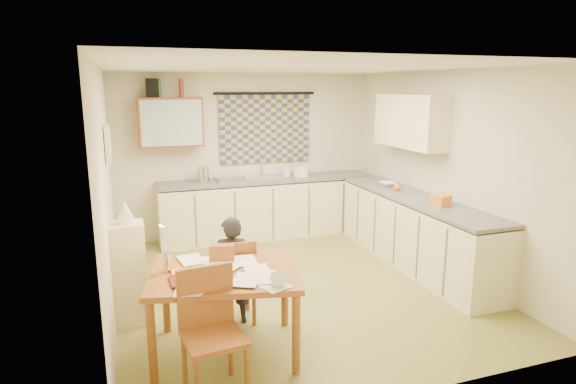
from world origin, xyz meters
name	(u,v)px	position (x,y,z in m)	size (l,w,h in m)	color
floor	(295,285)	(0.00, 0.00, -0.01)	(4.00, 4.50, 0.02)	olive
ceiling	(295,66)	(0.00, 0.00, 2.51)	(4.00, 4.50, 0.02)	white
wall_back	(246,155)	(0.00, 2.26, 1.25)	(4.00, 0.02, 2.50)	beige
wall_front	(405,240)	(0.00, -2.26, 1.25)	(4.00, 0.02, 2.50)	beige
wall_left	(106,194)	(-2.01, 0.00, 1.25)	(0.02, 4.50, 2.50)	beige
wall_right	(445,171)	(2.01, 0.00, 1.25)	(0.02, 4.50, 2.50)	beige
window_blind	(265,129)	(0.30, 2.22, 1.65)	(1.45, 0.03, 1.05)	navy
curtain_rod	(265,93)	(0.30, 2.20, 2.20)	(0.04, 0.04, 1.60)	black
wall_cabinet	(171,122)	(-1.15, 2.08, 1.80)	(0.90, 0.34, 0.70)	maroon
wall_cabinet_glass	(172,123)	(-1.15, 1.91, 1.80)	(0.84, 0.02, 0.64)	#99B2A5
upper_cabinet_right	(410,121)	(1.83, 0.55, 1.85)	(0.34, 1.30, 0.70)	beige
framed_print	(108,144)	(-1.97, 0.40, 1.70)	(0.04, 0.50, 0.40)	beige
print_canvas	(110,144)	(-1.95, 0.40, 1.70)	(0.01, 0.42, 0.32)	white
counter_back	(267,208)	(0.24, 1.95, 0.45)	(3.30, 0.62, 0.92)	beige
counter_right	(415,232)	(1.70, 0.11, 0.45)	(0.62, 2.95, 0.92)	beige
stove	(461,257)	(1.70, -0.81, 0.43)	(0.55, 0.55, 0.86)	white
sink	(264,181)	(0.19, 1.95, 0.88)	(0.55, 0.45, 0.10)	silver
tap	(262,168)	(0.22, 2.13, 1.06)	(0.03, 0.03, 0.28)	silver
dish_rack	(227,179)	(-0.38, 1.95, 0.95)	(0.35, 0.30, 0.06)	silver
kettle	(203,174)	(-0.73, 1.95, 1.04)	(0.18, 0.18, 0.24)	silver
mixing_bowl	(301,171)	(0.80, 1.95, 1.00)	(0.24, 0.24, 0.16)	white
soap_bottle	(285,170)	(0.56, 2.00, 1.02)	(0.11, 0.12, 0.20)	white
bowl	(387,184)	(1.70, 0.85, 0.95)	(0.23, 0.23, 0.05)	white
orange_bag	(441,200)	(1.70, -0.38, 0.98)	(0.22, 0.16, 0.12)	orange
fruit_orange	(397,187)	(1.65, 0.51, 0.97)	(0.10, 0.10, 0.10)	orange
speaker	(153,88)	(-1.36, 2.08, 2.28)	(0.16, 0.20, 0.26)	black
bottle_green	(159,88)	(-1.29, 2.08, 2.28)	(0.07, 0.07, 0.26)	#195926
bottle_brown	(181,88)	(-0.97, 2.08, 2.28)	(0.07, 0.07, 0.26)	maroon
dining_table	(226,311)	(-1.07, -1.18, 0.38)	(1.43, 1.20, 0.75)	brown
chair_far	(234,295)	(-0.87, -0.64, 0.27)	(0.41, 0.41, 0.87)	brown
chair_near	(214,357)	(-1.28, -1.75, 0.30)	(0.48, 0.48, 0.97)	brown
person	(232,270)	(-0.90, -0.67, 0.54)	(0.43, 0.32, 1.09)	black
shelf_stand	(130,273)	(-1.84, -0.34, 0.51)	(0.32, 0.30, 1.02)	beige
lampshade	(125,212)	(-1.84, -0.34, 1.13)	(0.20, 0.20, 0.22)	beige
letter_rack	(222,253)	(-1.04, -0.94, 0.83)	(0.22, 0.10, 0.16)	brown
mug	(278,280)	(-0.73, -1.63, 0.80)	(0.15, 0.15, 0.11)	white
magazine	(169,283)	(-1.54, -1.31, 0.76)	(0.20, 0.27, 0.02)	maroon
book	(172,276)	(-1.50, -1.16, 0.76)	(0.20, 0.27, 0.02)	orange
orange_box	(188,284)	(-1.41, -1.41, 0.77)	(0.12, 0.08, 0.04)	orange
eyeglasses	(240,283)	(-1.00, -1.48, 0.76)	(0.13, 0.04, 0.02)	black
candle_holder	(166,262)	(-1.53, -1.04, 0.84)	(0.06, 0.06, 0.18)	silver
candle	(164,239)	(-1.54, -1.02, 1.04)	(0.02, 0.02, 0.22)	white
candle_flame	(160,226)	(-1.57, -1.03, 1.16)	(0.02, 0.02, 0.02)	#FFCC66
papers	(226,273)	(-1.07, -1.25, 0.76)	(0.92, 1.09, 0.02)	white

